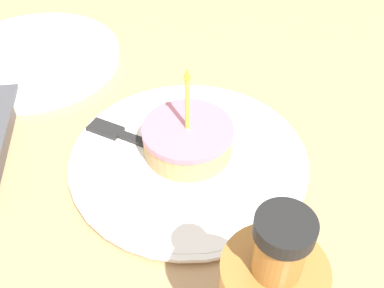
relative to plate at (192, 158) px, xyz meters
The scene contains 5 objects.
ground_plane 0.03m from the plate, 107.30° to the right, with size 2.40×2.40×0.04m.
plate is the anchor object (origin of this frame).
cake_slice 0.03m from the plate, 126.98° to the left, with size 0.11×0.11×0.12m.
fork 0.08m from the plate, 153.25° to the left, with size 0.14×0.10×0.00m.
side_plate 0.34m from the plate, 130.91° to the left, with size 0.27×0.27×0.01m.
Camera 1 is at (-0.05, -0.37, 0.41)m, focal length 42.00 mm.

